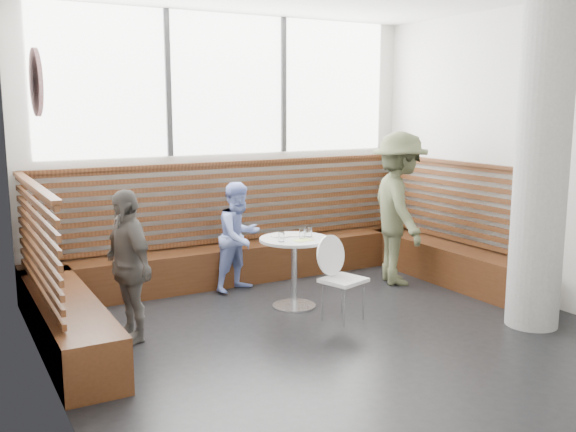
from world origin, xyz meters
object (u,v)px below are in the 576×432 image
concrete_column (542,162)px  adult_man (399,208)px  child_back (239,237)px  cafe_table (294,258)px  cafe_chair (340,271)px  child_left (128,266)px

concrete_column → adult_man: 1.98m
concrete_column → child_back: size_ratio=2.52×
adult_man → cafe_table: bearing=119.2°
concrete_column → cafe_table: size_ratio=4.23×
child_back → cafe_chair: bearing=-92.9°
concrete_column → cafe_chair: concrete_column is taller
concrete_column → cafe_table: concrete_column is taller
cafe_chair → adult_man: adult_man is taller
concrete_column → child_back: (-2.00, 2.49, -0.97)m
cafe_table → child_back: 0.91m
cafe_chair → child_left: child_left is taller
cafe_table → child_back: bearing=104.9°
cafe_chair → adult_man: 1.61m
child_back → child_left: 1.83m
concrete_column → cafe_chair: bearing=145.1°
cafe_table → child_left: 1.80m
cafe_table → cafe_chair: size_ratio=0.89×
cafe_chair → cafe_table: bearing=95.0°
adult_man → child_back: size_ratio=1.44×
concrete_column → child_left: concrete_column is taller
adult_man → child_left: (-3.36, -0.33, -0.21)m
adult_man → child_left: adult_man is taller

